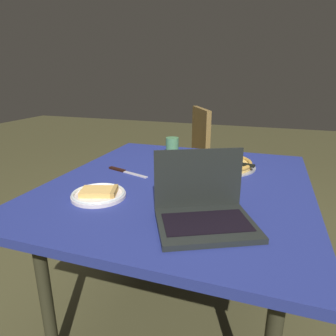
{
  "coord_description": "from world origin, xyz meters",
  "views": [
    {
      "loc": [
        -1.2,
        -0.35,
        1.21
      ],
      "look_at": [
        -0.03,
        0.04,
        0.81
      ],
      "focal_mm": 31.88,
      "sensor_mm": 36.0,
      "label": 1
    }
  ],
  "objects_px": {
    "laptop": "(204,209)",
    "pizza_tray": "(221,163)",
    "table_knife": "(124,171)",
    "chair_near": "(188,160)",
    "pizza_plate": "(99,194)",
    "drink_cup": "(172,146)",
    "dining_table": "(179,196)"
  },
  "relations": [
    {
      "from": "pizza_tray",
      "to": "chair_near",
      "type": "height_order",
      "value": "chair_near"
    },
    {
      "from": "pizza_plate",
      "to": "table_knife",
      "type": "xyz_separation_m",
      "value": [
        0.31,
        0.05,
        -0.01
      ]
    },
    {
      "from": "pizza_plate",
      "to": "pizza_tray",
      "type": "height_order",
      "value": "same"
    },
    {
      "from": "pizza_plate",
      "to": "chair_near",
      "type": "distance_m",
      "value": 1.32
    },
    {
      "from": "pizza_plate",
      "to": "pizza_tray",
      "type": "distance_m",
      "value": 0.68
    },
    {
      "from": "dining_table",
      "to": "laptop",
      "type": "relative_size",
      "value": 3.29
    },
    {
      "from": "dining_table",
      "to": "pizza_tray",
      "type": "xyz_separation_m",
      "value": [
        0.28,
        -0.14,
        0.09
      ]
    },
    {
      "from": "dining_table",
      "to": "pizza_tray",
      "type": "height_order",
      "value": "pizza_tray"
    },
    {
      "from": "pizza_plate",
      "to": "drink_cup",
      "type": "distance_m",
      "value": 0.7
    },
    {
      "from": "laptop",
      "to": "table_knife",
      "type": "height_order",
      "value": "laptop"
    },
    {
      "from": "pizza_plate",
      "to": "chair_near",
      "type": "bearing_deg",
      "value": -0.44
    },
    {
      "from": "table_knife",
      "to": "chair_near",
      "type": "xyz_separation_m",
      "value": [
        0.99,
        -0.06,
        -0.21
      ]
    },
    {
      "from": "pizza_tray",
      "to": "drink_cup",
      "type": "height_order",
      "value": "drink_cup"
    },
    {
      "from": "laptop",
      "to": "chair_near",
      "type": "bearing_deg",
      "value": 16.98
    },
    {
      "from": "table_knife",
      "to": "drink_cup",
      "type": "height_order",
      "value": "drink_cup"
    },
    {
      "from": "pizza_tray",
      "to": "table_knife",
      "type": "distance_m",
      "value": 0.5
    },
    {
      "from": "laptop",
      "to": "pizza_tray",
      "type": "bearing_deg",
      "value": 3.72
    },
    {
      "from": "table_knife",
      "to": "chair_near",
      "type": "distance_m",
      "value": 1.02
    },
    {
      "from": "laptop",
      "to": "pizza_plate",
      "type": "distance_m",
      "value": 0.44
    },
    {
      "from": "pizza_tray",
      "to": "drink_cup",
      "type": "distance_m",
      "value": 0.34
    },
    {
      "from": "laptop",
      "to": "drink_cup",
      "type": "relative_size",
      "value": 3.63
    },
    {
      "from": "pizza_plate",
      "to": "drink_cup",
      "type": "relative_size",
      "value": 2.03
    },
    {
      "from": "dining_table",
      "to": "laptop",
      "type": "height_order",
      "value": "laptop"
    },
    {
      "from": "drink_cup",
      "to": "chair_near",
      "type": "relative_size",
      "value": 0.11
    },
    {
      "from": "pizza_plate",
      "to": "chair_near",
      "type": "xyz_separation_m",
      "value": [
        1.31,
        -0.01,
        -0.22
      ]
    },
    {
      "from": "laptop",
      "to": "chair_near",
      "type": "height_order",
      "value": "laptop"
    },
    {
      "from": "laptop",
      "to": "pizza_plate",
      "type": "height_order",
      "value": "laptop"
    },
    {
      "from": "dining_table",
      "to": "drink_cup",
      "type": "relative_size",
      "value": 11.96
    },
    {
      "from": "chair_near",
      "to": "pizza_plate",
      "type": "bearing_deg",
      "value": 179.56
    },
    {
      "from": "table_knife",
      "to": "drink_cup",
      "type": "distance_m",
      "value": 0.4
    },
    {
      "from": "dining_table",
      "to": "drink_cup",
      "type": "bearing_deg",
      "value": 22.18
    },
    {
      "from": "chair_near",
      "to": "table_knife",
      "type": "bearing_deg",
      "value": 176.5
    }
  ]
}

